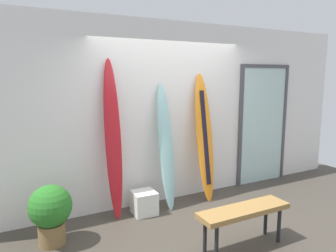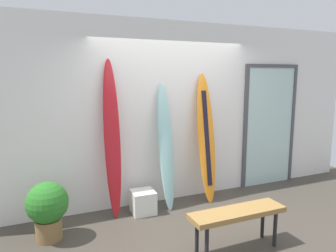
{
  "view_description": "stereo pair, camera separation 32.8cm",
  "coord_description": "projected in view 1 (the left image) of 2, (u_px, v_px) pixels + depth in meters",
  "views": [
    {
      "loc": [
        -2.24,
        -3.06,
        1.97
      ],
      "look_at": [
        -0.17,
        0.95,
        1.24
      ],
      "focal_mm": 33.23,
      "sensor_mm": 36.0,
      "label": 1
    },
    {
      "loc": [
        -1.95,
        -3.2,
        1.97
      ],
      "look_at": [
        -0.17,
        0.95,
        1.24
      ],
      "focal_mm": 33.23,
      "sensor_mm": 36.0,
      "label": 2
    }
  ],
  "objects": [
    {
      "name": "surfboard_seafoam",
      "position": [
        166.0,
        147.0,
        4.62
      ],
      "size": [
        0.25,
        0.46,
        1.88
      ],
      "color": "#8CBDBB",
      "rests_on": "ground"
    },
    {
      "name": "display_block_left",
      "position": [
        144.0,
        203.0,
        4.49
      ],
      "size": [
        0.34,
        0.34,
        0.33
      ],
      "color": "silver",
      "rests_on": "ground"
    },
    {
      "name": "surfboard_sunset",
      "position": [
        204.0,
        137.0,
        4.93
      ],
      "size": [
        0.3,
        0.43,
        2.02
      ],
      "color": "orange",
      "rests_on": "ground"
    },
    {
      "name": "surfboard_crimson",
      "position": [
        113.0,
        141.0,
        4.27
      ],
      "size": [
        0.24,
        0.34,
        2.22
      ],
      "color": "red",
      "rests_on": "ground"
    },
    {
      "name": "wall_back",
      "position": [
        167.0,
        112.0,
        4.93
      ],
      "size": [
        7.2,
        0.2,
        2.8
      ],
      "primitive_type": "cube",
      "color": "white",
      "rests_on": "ground"
    },
    {
      "name": "ground",
      "position": [
        213.0,
        232.0,
        4.02
      ],
      "size": [
        8.0,
        8.0,
        0.04
      ],
      "primitive_type": "cube",
      "color": "#413A32"
    },
    {
      "name": "glass_door",
      "position": [
        263.0,
        123.0,
        5.75
      ],
      "size": [
        1.13,
        0.06,
        2.18
      ],
      "color": "silver",
      "rests_on": "ground"
    },
    {
      "name": "potted_plant",
      "position": [
        51.0,
        211.0,
        3.63
      ],
      "size": [
        0.5,
        0.5,
        0.72
      ],
      "color": "brown",
      "rests_on": "ground"
    },
    {
      "name": "bench",
      "position": [
        244.0,
        213.0,
        3.56
      ],
      "size": [
        1.14,
        0.31,
        0.48
      ],
      "color": "olive",
      "rests_on": "ground"
    }
  ]
}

